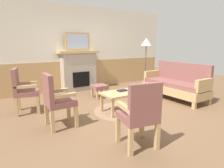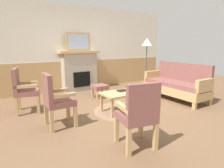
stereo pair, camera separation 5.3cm
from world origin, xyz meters
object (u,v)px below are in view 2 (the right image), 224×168
Objects in this scene: couch at (176,84)px; armchair_near_fireplace at (56,98)px; armchair_by_window_left at (23,88)px; floor_lamp_by_couch at (147,45)px; footstool at (100,88)px; book_on_table at (122,90)px; fireplace at (79,70)px; framed_picture at (78,42)px; coffee_table at (123,94)px; armchair_front_left at (138,113)px.

couch is 1.84× the size of armchair_near_fireplace.
floor_lamp_by_couch is at bearing 3.96° from armchair_by_window_left.
footstool is 0.41× the size of armchair_by_window_left.
armchair_by_window_left reaches higher than book_on_table.
fireplace reaches higher than book_on_table.
framed_picture is 2.00× the size of footstool.
framed_picture is (0.00, 0.00, 0.91)m from fireplace.
armchair_near_fireplace is at bearing -178.65° from couch.
couch is 1.82m from coffee_table.
floor_lamp_by_couch is (1.89, 1.34, 1.06)m from coffee_table.
fireplace is at bearing -90.00° from framed_picture.
fireplace is at bearing 91.33° from book_on_table.
fireplace is 2.34m from book_on_table.
footstool is 2.06m from armchair_near_fireplace.
fireplace is 1.62× the size of framed_picture.
framed_picture is 0.82× the size of armchair_front_left.
coffee_table reaches higher than footstool.
couch is at bearing -35.07° from footstool.
armchair_near_fireplace is 1.56m from armchair_front_left.
armchair_by_window_left is at bearing 164.32° from couch.
fireplace is 1.22m from footstool.
book_on_table is (0.05, -2.33, -1.10)m from framed_picture.
couch is at bearing -52.09° from framed_picture.
fireplace reaches higher than couch.
floor_lamp_by_couch reaches higher than coffee_table.
armchair_near_fireplace is at bearing -120.93° from fireplace.
coffee_table is at bearing 1.28° from armchair_near_fireplace.
coffee_table is 2.40× the size of footstool.
coffee_table is (0.02, -2.41, -0.27)m from fireplace.
book_on_table is at bearing -88.67° from framed_picture.
floor_lamp_by_couch is (0.07, 1.30, 1.05)m from couch.
footstool is 0.41× the size of armchair_front_left.
coffee_table is 0.57× the size of floor_lamp_by_couch.
book_on_table is at bearing 4.21° from armchair_near_fireplace.
armchair_front_left is at bearing -133.66° from floor_lamp_by_couch.
armchair_by_window_left is (-1.85, -1.33, -0.11)m from fireplace.
fireplace reaches higher than armchair_front_left.
book_on_table is at bearing 69.48° from coffee_table.
coffee_table is at bearing -94.21° from footstool.
couch is 4.50× the size of footstool.
book_on_table is 2.46m from floor_lamp_by_couch.
couch is 2.91m from armchair_front_left.
fireplace is 1.33× the size of armchair_near_fireplace.
armchair_near_fireplace reaches higher than footstool.
framed_picture is at bearing 79.69° from armchair_front_left.
armchair_by_window_left is at bearing 115.18° from armchair_front_left.
armchair_front_left is at bearing -107.02° from footstool.
floor_lamp_by_couch is (1.86, 1.26, 1.00)m from book_on_table.
floor_lamp_by_couch reaches higher than book_on_table.
armchair_near_fireplace is (-1.58, -1.29, 0.25)m from footstool.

